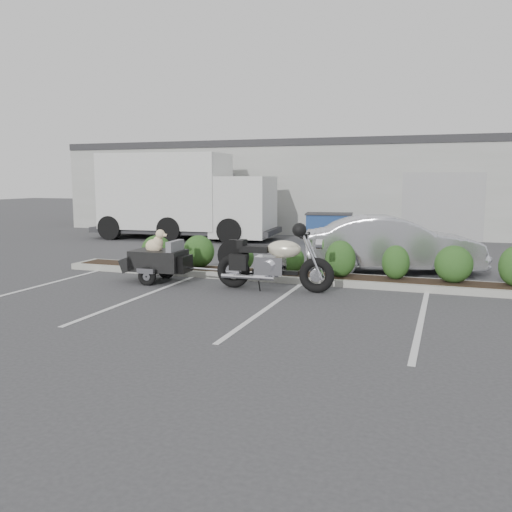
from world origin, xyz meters
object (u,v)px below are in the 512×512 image
(motorcycle, at_px, (273,263))
(dumpster, at_px, (329,228))
(pet_trailer, at_px, (158,259))
(sedan, at_px, (393,245))
(delivery_truck, at_px, (185,198))

(motorcycle, bearing_deg, dumpster, 92.03)
(motorcycle, bearing_deg, pet_trailer, 177.06)
(pet_trailer, bearing_deg, sedan, 29.16)
(pet_trailer, height_order, dumpster, pet_trailer)
(motorcycle, height_order, delivery_truck, delivery_truck)
(sedan, bearing_deg, delivery_truck, 41.75)
(pet_trailer, height_order, delivery_truck, delivery_truck)
(motorcycle, relative_size, pet_trailer, 1.25)
(pet_trailer, xyz_separation_m, dumpster, (2.10, 8.77, 0.05))
(delivery_truck, bearing_deg, pet_trailer, -71.30)
(dumpster, bearing_deg, motorcycle, -94.57)
(pet_trailer, bearing_deg, dumpster, 74.08)
(sedan, height_order, dumpster, sedan)
(pet_trailer, relative_size, delivery_truck, 0.28)
(motorcycle, xyz_separation_m, sedan, (2.16, 3.07, 0.12))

